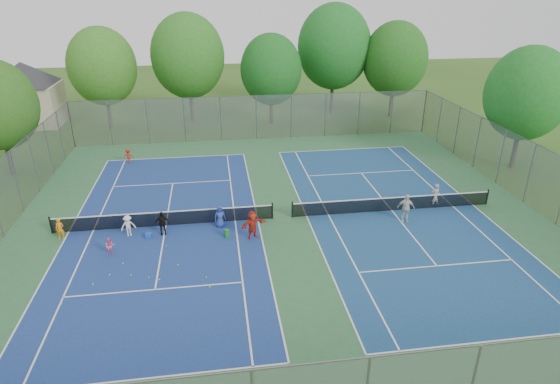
% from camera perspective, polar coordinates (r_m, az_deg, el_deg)
% --- Properties ---
extents(ground, '(120.00, 120.00, 0.00)m').
position_cam_1_polar(ground, '(28.68, 0.29, -3.18)').
color(ground, '#32581B').
rests_on(ground, ground).
extents(court_pad, '(32.00, 32.00, 0.01)m').
position_cam_1_polar(court_pad, '(28.68, 0.29, -3.17)').
color(court_pad, '#2E6239').
rests_on(court_pad, ground).
extents(court_left, '(10.97, 23.77, 0.01)m').
position_cam_1_polar(court_left, '(28.60, -13.76, -3.98)').
color(court_left, navy).
rests_on(court_left, court_pad).
extents(court_right, '(10.97, 23.77, 0.01)m').
position_cam_1_polar(court_right, '(30.40, 13.46, -2.20)').
color(court_right, navy).
rests_on(court_right, court_pad).
extents(net_left, '(12.87, 0.10, 0.91)m').
position_cam_1_polar(net_left, '(28.40, -13.84, -3.20)').
color(net_left, black).
rests_on(net_left, ground).
extents(net_right, '(12.87, 0.10, 0.91)m').
position_cam_1_polar(net_right, '(30.21, 13.54, -1.45)').
color(net_right, black).
rests_on(net_right, ground).
extents(fence_north, '(32.00, 0.10, 4.00)m').
position_cam_1_polar(fence_north, '(42.84, -2.90, 9.04)').
color(fence_north, gray).
rests_on(fence_north, ground).
extents(fence_east, '(0.10, 32.00, 4.00)m').
position_cam_1_polar(fence_east, '(33.92, 28.12, 1.98)').
color(fence_east, gray).
rests_on(fence_east, ground).
extents(house, '(11.03, 11.03, 7.30)m').
position_cam_1_polar(house, '(53.21, -28.74, 11.61)').
color(house, '#B7A88C').
rests_on(house, ground).
extents(tree_nw, '(6.40, 6.40, 9.58)m').
position_cam_1_polar(tree_nw, '(48.82, -20.86, 14.11)').
color(tree_nw, '#443326').
rests_on(tree_nw, ground).
extents(tree_nl, '(7.20, 7.20, 10.69)m').
position_cam_1_polar(tree_nl, '(48.68, -11.19, 15.94)').
color(tree_nl, '#443326').
rests_on(tree_nl, ground).
extents(tree_nc, '(6.00, 6.00, 8.85)m').
position_cam_1_polar(tree_nc, '(47.19, -1.10, 14.70)').
color(tree_nc, '#443326').
rests_on(tree_nc, ground).
extents(tree_nr, '(7.60, 7.60, 11.42)m').
position_cam_1_polar(tree_nr, '(51.18, 6.60, 17.17)').
color(tree_nr, '#443326').
rests_on(tree_nr, ground).
extents(tree_ne, '(6.60, 6.60, 9.77)m').
position_cam_1_polar(tree_ne, '(51.29, 13.86, 15.46)').
color(tree_ne, '#443326').
rests_on(tree_ne, ground).
extents(tree_side_e, '(6.00, 6.00, 9.20)m').
position_cam_1_polar(tree_side_e, '(39.32, 27.90, 10.54)').
color(tree_side_e, '#443326').
rests_on(tree_side_e, ground).
extents(ball_crate, '(0.35, 0.35, 0.28)m').
position_cam_1_polar(ball_crate, '(27.52, -15.71, -5.11)').
color(ball_crate, '#184AB4').
rests_on(ball_crate, ground).
extents(ball_hopper, '(0.31, 0.31, 0.48)m').
position_cam_1_polar(ball_hopper, '(26.65, -6.51, -5.04)').
color(ball_hopper, '#238031').
rests_on(ball_hopper, ground).
extents(student_a, '(0.48, 0.33, 1.26)m').
position_cam_1_polar(student_a, '(28.88, -25.25, -4.09)').
color(student_a, orange).
rests_on(student_a, ground).
extents(student_b, '(0.54, 0.45, 1.01)m').
position_cam_1_polar(student_b, '(26.32, -20.02, -6.25)').
color(student_b, '#F25E93').
rests_on(student_b, ground).
extents(student_c, '(0.93, 0.71, 1.28)m').
position_cam_1_polar(student_c, '(27.80, -18.02, -3.94)').
color(student_c, silver).
rests_on(student_c, ground).
extents(student_d, '(0.87, 0.45, 1.42)m').
position_cam_1_polar(student_d, '(27.39, -14.19, -3.71)').
color(student_d, black).
rests_on(student_d, ground).
extents(student_e, '(0.77, 0.61, 1.37)m').
position_cam_1_polar(student_e, '(27.58, -7.34, -2.97)').
color(student_e, '#293F99').
rests_on(student_e, ground).
extents(student_f, '(1.62, 1.08, 1.67)m').
position_cam_1_polar(student_f, '(26.18, -3.36, -4.00)').
color(student_f, red).
rests_on(student_f, ground).
extents(child_far_baseline, '(0.81, 0.54, 1.16)m').
position_cam_1_polar(child_far_baseline, '(39.19, -17.99, 4.23)').
color(child_far_baseline, '#A22017').
rests_on(child_far_baseline, ground).
extents(instructor, '(0.65, 0.49, 1.64)m').
position_cam_1_polar(instructor, '(31.25, 18.37, -0.43)').
color(instructor, gray).
rests_on(instructor, ground).
extents(teen_court_b, '(1.10, 0.67, 1.75)m').
position_cam_1_polar(teen_court_b, '(28.94, 15.08, -1.88)').
color(teen_court_b, silver).
rests_on(teen_court_b, ground).
extents(tennis_ball_0, '(0.07, 0.07, 0.07)m').
position_cam_1_polar(tennis_ball_0, '(27.97, -22.29, -5.86)').
color(tennis_ball_0, gold).
rests_on(tennis_ball_0, ground).
extents(tennis_ball_1, '(0.07, 0.07, 0.07)m').
position_cam_1_polar(tennis_ball_1, '(25.52, -18.60, -8.26)').
color(tennis_ball_1, '#BCDB32').
rests_on(tennis_ball_1, ground).
extents(tennis_ball_2, '(0.07, 0.07, 0.07)m').
position_cam_1_polar(tennis_ball_2, '(24.03, -15.72, -10.04)').
color(tennis_ball_2, '#C1D932').
rests_on(tennis_ball_2, ground).
extents(tennis_ball_3, '(0.07, 0.07, 0.07)m').
position_cam_1_polar(tennis_ball_3, '(24.44, -17.72, -9.69)').
color(tennis_ball_3, '#B2C72E').
rests_on(tennis_ball_3, ground).
extents(tennis_ball_4, '(0.07, 0.07, 0.07)m').
position_cam_1_polar(tennis_ball_4, '(24.63, -12.33, -8.72)').
color(tennis_ball_4, '#D2ED37').
rests_on(tennis_ball_4, ground).
extents(tennis_ball_5, '(0.07, 0.07, 0.07)m').
position_cam_1_polar(tennis_ball_5, '(22.78, -8.57, -11.40)').
color(tennis_ball_5, '#E0F438').
rests_on(tennis_ball_5, ground).
extents(tennis_ball_6, '(0.07, 0.07, 0.07)m').
position_cam_1_polar(tennis_ball_6, '(24.39, -21.84, -10.44)').
color(tennis_ball_6, '#D9F238').
rests_on(tennis_ball_6, ground).
extents(tennis_ball_7, '(0.07, 0.07, 0.07)m').
position_cam_1_polar(tennis_ball_7, '(23.74, -14.49, -10.34)').
color(tennis_ball_7, yellow).
rests_on(tennis_ball_7, ground).
extents(tennis_ball_8, '(0.07, 0.07, 0.07)m').
position_cam_1_polar(tennis_ball_8, '(24.81, -20.06, -9.50)').
color(tennis_ball_8, '#B3C72E').
rests_on(tennis_ball_8, ground).
extents(tennis_ball_9, '(0.07, 0.07, 0.07)m').
position_cam_1_polar(tennis_ball_9, '(23.44, -8.98, -10.29)').
color(tennis_ball_9, gold).
rests_on(tennis_ball_9, ground).
extents(tennis_ball_10, '(0.07, 0.07, 0.07)m').
position_cam_1_polar(tennis_ball_10, '(26.41, -13.68, -6.45)').
color(tennis_ball_10, '#B0CD2F').
rests_on(tennis_ball_10, ground).
extents(tennis_ball_11, '(0.07, 0.07, 0.07)m').
position_cam_1_polar(tennis_ball_11, '(23.63, -25.10, -12.29)').
color(tennis_ball_11, '#C3D130').
rests_on(tennis_ball_11, ground).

